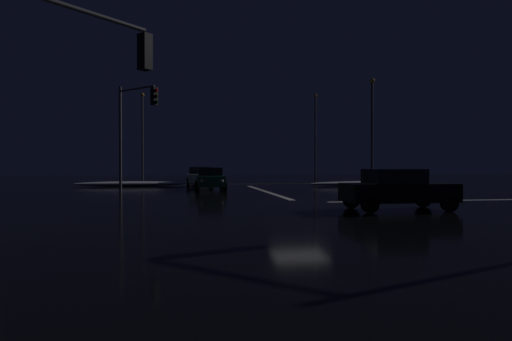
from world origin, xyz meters
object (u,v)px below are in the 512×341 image
(sedan_silver, at_px, (203,175))
(sedan_black_crossing, at_px, (397,189))
(sedan_red, at_px, (198,172))
(streetlamp_left_far, at_px, (142,131))
(sedan_green, at_px, (210,179))
(sedan_blue, at_px, (200,174))
(streetlamp_right_far, at_px, (315,131))
(sedan_gray, at_px, (198,173))
(traffic_signal_nw, at_px, (134,119))
(streetlamp_right_near, at_px, (372,124))
(sedan_white, at_px, (199,176))
(traffic_signal_sw, at_px, (69,68))

(sedan_silver, bearing_deg, sedan_black_crossing, -76.90)
(sedan_red, distance_m, streetlamp_left_far, 13.59)
(sedan_green, bearing_deg, sedan_blue, 90.42)
(sedan_black_crossing, height_order, streetlamp_right_far, streetlamp_right_far)
(sedan_green, xyz_separation_m, streetlamp_right_far, (13.55, 19.89, 5.03))
(sedan_green, height_order, sedan_silver, same)
(sedan_blue, xyz_separation_m, sedan_gray, (-0.08, 5.69, 0.00))
(sedan_gray, relative_size, traffic_signal_nw, 0.64)
(sedan_silver, bearing_deg, streetlamp_right_near, -33.86)
(streetlamp_right_near, bearing_deg, traffic_signal_nw, -161.53)
(sedan_silver, height_order, traffic_signal_nw, traffic_signal_nw)
(sedan_blue, distance_m, streetlamp_left_far, 8.01)
(sedan_red, distance_m, traffic_signal_nw, 33.62)
(sedan_blue, distance_m, streetlamp_right_far, 14.61)
(sedan_green, height_order, sedan_white, same)
(traffic_signal_nw, height_order, streetlamp_left_far, streetlamp_left_far)
(sedan_white, bearing_deg, streetlamp_right_far, 43.83)
(sedan_gray, xyz_separation_m, streetlamp_left_far, (-6.25, -4.74, 4.81))
(streetlamp_right_far, bearing_deg, traffic_signal_sw, -115.06)
(sedan_gray, relative_size, sedan_red, 1.00)
(sedan_black_crossing, bearing_deg, sedan_white, 108.56)
(sedan_blue, relative_size, streetlamp_right_near, 0.48)
(sedan_gray, bearing_deg, sedan_silver, -88.84)
(sedan_black_crossing, bearing_deg, traffic_signal_nw, 132.63)
(sedan_silver, xyz_separation_m, sedan_blue, (-0.16, 5.97, 0.00))
(traffic_signal_nw, bearing_deg, sedan_blue, 77.52)
(sedan_white, xyz_separation_m, sedan_red, (0.62, 24.48, 0.00))
(sedan_blue, relative_size, traffic_signal_nw, 0.64)
(sedan_gray, distance_m, sedan_black_crossing, 39.63)
(streetlamp_left_far, height_order, streetlamp_right_near, streetlamp_left_far)
(sedan_white, bearing_deg, streetlamp_left_far, 113.46)
(sedan_red, bearing_deg, sedan_blue, -90.85)
(sedan_red, distance_m, traffic_signal_sw, 49.73)
(sedan_blue, bearing_deg, streetlamp_left_far, 171.45)
(sedan_black_crossing, xyz_separation_m, traffic_signal_sw, (-10.85, -4.17, 3.32))
(sedan_gray, relative_size, traffic_signal_sw, 0.73)
(sedan_silver, xyz_separation_m, traffic_signal_sw, (-4.48, -31.58, 3.32))
(streetlamp_left_far, bearing_deg, sedan_black_crossing, -69.46)
(sedan_red, distance_m, streetlamp_right_far, 18.08)
(sedan_green, bearing_deg, sedan_gray, 90.50)
(sedan_gray, relative_size, streetlamp_right_far, 0.42)
(traffic_signal_sw, bearing_deg, sedan_blue, 83.44)
(streetlamp_left_far, distance_m, streetlamp_right_near, 25.62)
(sedan_gray, relative_size, streetlamp_right_near, 0.48)
(sedan_silver, xyz_separation_m, traffic_signal_nw, (-4.85, -15.21, 3.77))
(traffic_signal_nw, xyz_separation_m, streetlamp_right_near, (18.37, 6.14, 0.58))
(sedan_gray, distance_m, traffic_signal_sw, 43.58)
(streetlamp_right_near, bearing_deg, sedan_black_crossing, -111.30)
(sedan_red, height_order, streetlamp_right_near, streetlamp_right_near)
(traffic_signal_sw, bearing_deg, sedan_silver, 81.93)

